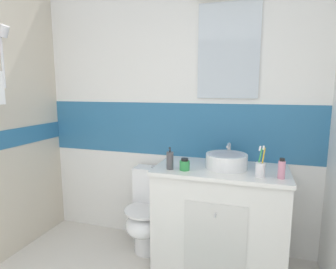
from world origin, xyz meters
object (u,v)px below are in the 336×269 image
object	(u,v)px
toilet	(148,213)
deodorant_spray_can	(282,169)
hair_gel_jar	(185,165)
toothbrush_cup	(260,168)
sink_basin	(226,160)
soap_dispenser	(170,160)

from	to	relation	value
toilet	deodorant_spray_can	bearing A→B (deg)	-9.70
toilet	deodorant_spray_can	world-z (taller)	deodorant_spray_can
toilet	hair_gel_jar	bearing A→B (deg)	-26.29
toilet	toothbrush_cup	xyz separation A→B (m)	(0.95, -0.19, 0.56)
sink_basin	soap_dispenser	size ratio (longest dim) A/B	2.08
toothbrush_cup	hair_gel_jar	xyz separation A→B (m)	(-0.56, -0.00, -0.02)
toothbrush_cup	deodorant_spray_can	world-z (taller)	toothbrush_cup
soap_dispenser	toilet	bearing A→B (deg)	143.32
toilet	toothbrush_cup	size ratio (longest dim) A/B	3.28
sink_basin	toilet	bearing A→B (deg)	177.64
sink_basin	soap_dispenser	bearing A→B (deg)	-157.93
soap_dispenser	hair_gel_jar	bearing A→B (deg)	4.67
toilet	soap_dispenser	distance (m)	0.66
toothbrush_cup	hair_gel_jar	world-z (taller)	toothbrush_cup
sink_basin	hair_gel_jar	xyz separation A→B (m)	(-0.31, -0.16, -0.02)
hair_gel_jar	sink_basin	bearing A→B (deg)	27.88
toilet	hair_gel_jar	size ratio (longest dim) A/B	8.05
toilet	deodorant_spray_can	xyz separation A→B (m)	(1.09, -0.19, 0.56)
toothbrush_cup	deodorant_spray_can	size ratio (longest dim) A/B	1.57
deodorant_spray_can	sink_basin	bearing A→B (deg)	158.46
sink_basin	toothbrush_cup	size ratio (longest dim) A/B	1.61
deodorant_spray_can	soap_dispenser	bearing A→B (deg)	-179.06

